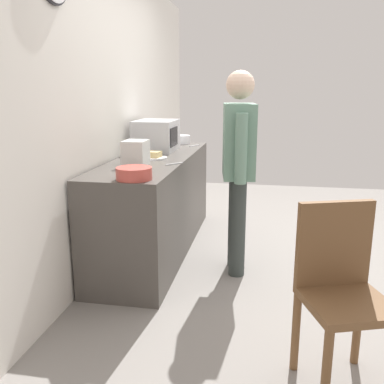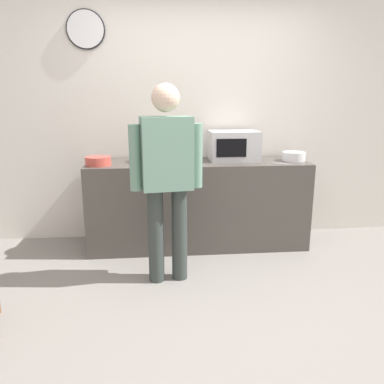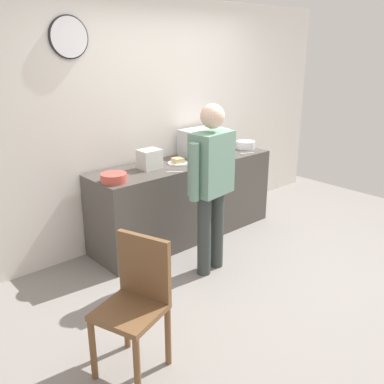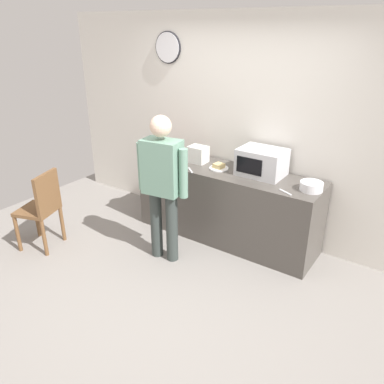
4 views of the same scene
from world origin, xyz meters
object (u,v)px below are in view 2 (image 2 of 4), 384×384
(salad_bowl, at_px, (294,156))
(fork_utensil, at_px, (164,166))
(person_standing, at_px, (167,171))
(microwave, at_px, (234,146))
(toaster, at_px, (154,152))
(spoon_utensil, at_px, (281,164))
(cereal_bowl, at_px, (98,161))
(sandwich_plate, at_px, (188,160))

(salad_bowl, bearing_deg, fork_utensil, -170.19)
(salad_bowl, height_order, person_standing, person_standing)
(microwave, bearing_deg, salad_bowl, -10.24)
(microwave, height_order, fork_utensil, microwave)
(toaster, bearing_deg, microwave, 3.26)
(toaster, relative_size, spoon_utensil, 1.29)
(cereal_bowl, relative_size, fork_utensil, 1.45)
(microwave, distance_m, cereal_bowl, 1.38)
(salad_bowl, xyz_separation_m, person_standing, (-1.33, -0.75, 0.01))
(person_standing, bearing_deg, spoon_utensil, 26.05)
(cereal_bowl, xyz_separation_m, spoon_utensil, (1.77, -0.11, -0.04))
(sandwich_plate, xyz_separation_m, toaster, (-0.33, 0.06, 0.08))
(sandwich_plate, distance_m, spoon_utensil, 0.93)
(microwave, relative_size, salad_bowl, 2.15)
(cereal_bowl, distance_m, fork_utensil, 0.64)
(sandwich_plate, relative_size, spoon_utensil, 1.33)
(microwave, bearing_deg, cereal_bowl, -171.45)
(toaster, bearing_deg, salad_bowl, -2.54)
(cereal_bowl, height_order, spoon_utensil, cereal_bowl)
(microwave, bearing_deg, spoon_utensil, -36.63)
(cereal_bowl, xyz_separation_m, fork_utensil, (0.63, -0.14, -0.04))
(cereal_bowl, height_order, fork_utensil, cereal_bowl)
(sandwich_plate, relative_size, salad_bowl, 0.97)
(person_standing, bearing_deg, cereal_bowl, 133.98)
(spoon_utensil, bearing_deg, toaster, 168.02)
(sandwich_plate, height_order, toaster, toaster)
(salad_bowl, distance_m, spoon_utensil, 0.28)
(toaster, bearing_deg, sandwich_plate, -10.29)
(microwave, relative_size, toaster, 2.27)
(sandwich_plate, distance_m, salad_bowl, 1.10)
(microwave, distance_m, person_standing, 1.13)
(salad_bowl, height_order, fork_utensil, salad_bowl)
(sandwich_plate, xyz_separation_m, salad_bowl, (1.10, -0.00, 0.02))
(spoon_utensil, bearing_deg, fork_utensil, -178.38)
(toaster, height_order, spoon_utensil, toaster)
(salad_bowl, bearing_deg, person_standing, -150.43)
(microwave, bearing_deg, toaster, -176.74)
(toaster, bearing_deg, spoon_utensil, -11.98)
(toaster, height_order, fork_utensil, toaster)
(sandwich_plate, bearing_deg, person_standing, -107.08)
(fork_utensil, bearing_deg, spoon_utensil, 1.62)
(sandwich_plate, relative_size, person_standing, 0.14)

